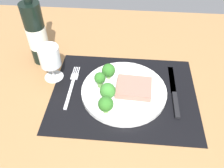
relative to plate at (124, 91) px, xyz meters
The scene contains 12 objects.
ground_plane 2.60cm from the plate, ahead, with size 140.00×110.00×3.00cm, color #996D42.
placemat 0.95cm from the plate, ahead, with size 45.66×35.42×0.30cm, color black.
plate is the anchor object (origin of this frame).
steak 3.54cm from the plate, ahead, with size 10.75×8.93×2.09cm, color #9E6B5B.
broccoli_front_edge 8.66cm from the plate, behind, with size 3.53×3.53×5.38cm.
broccoli_near_fork 8.26cm from the plate, 137.40° to the left, with size 4.33×4.33×5.43cm.
broccoli_back_left 7.42cm from the plate, 138.76° to the right, with size 4.69×4.69×5.64cm.
broccoli_center 11.06cm from the plate, 117.36° to the right, with size 4.38×4.38×5.45cm.
fork 17.13cm from the plate, behind, with size 2.40×19.20×0.50cm.
knife 15.91cm from the plate, ahead, with size 1.80×23.00×0.80cm.
wine_bottle 35.44cm from the plate, 154.61° to the left, with size 6.70×6.70×32.48cm.
wine_glass 25.75cm from the plate, 166.79° to the left, with size 6.76×6.76×12.28cm.
Camera 1 is at (0.61, -51.12, 55.24)cm, focal length 37.77 mm.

